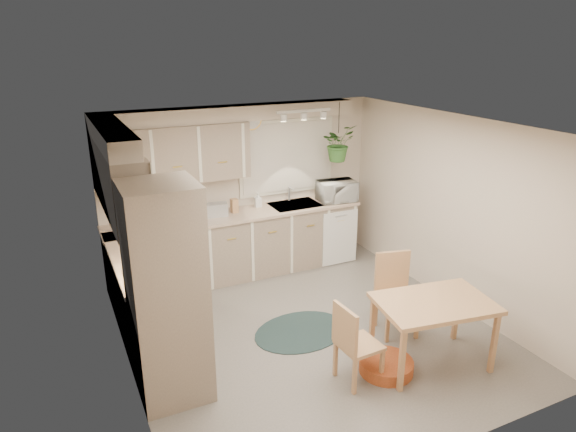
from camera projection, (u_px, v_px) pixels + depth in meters
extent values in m
plane|color=slate|center=(309.00, 332.00, 6.00)|extent=(4.20, 4.20, 0.00)
plane|color=silver|center=(312.00, 126.00, 5.21)|extent=(4.20, 4.20, 0.00)
cube|color=beige|center=(242.00, 188.00, 7.39)|extent=(4.00, 0.04, 2.40)
cube|color=beige|center=(443.00, 330.00, 3.81)|extent=(4.00, 0.04, 2.40)
cube|color=beige|center=(122.00, 270.00, 4.79)|extent=(0.04, 4.20, 2.40)
cube|color=beige|center=(452.00, 211.00, 6.42)|extent=(0.04, 4.20, 2.40)
cube|color=gray|center=(144.00, 295.00, 5.90)|extent=(0.60, 1.85, 0.90)
cube|color=gray|center=(238.00, 246.00, 7.30)|extent=(3.60, 0.60, 0.90)
cube|color=tan|center=(141.00, 258.00, 5.75)|extent=(0.64, 1.89, 0.04)
cube|color=tan|center=(237.00, 215.00, 7.14)|extent=(3.64, 0.64, 0.04)
cube|color=gray|center=(167.00, 295.00, 4.65)|extent=(0.65, 0.65, 2.10)
cube|color=silver|center=(201.00, 288.00, 4.78)|extent=(0.02, 0.56, 0.58)
cube|color=gray|center=(118.00, 178.00, 5.50)|extent=(0.35, 2.00, 0.75)
cube|color=gray|center=(173.00, 154.00, 6.63)|extent=(2.00, 0.35, 0.75)
cube|color=beige|center=(110.00, 134.00, 5.34)|extent=(0.30, 2.00, 0.20)
cube|color=beige|center=(230.00, 113.00, 6.82)|extent=(3.60, 0.30, 0.20)
cube|color=silver|center=(152.00, 276.00, 5.26)|extent=(0.52, 0.58, 0.02)
cube|color=silver|center=(146.00, 235.00, 5.10)|extent=(0.40, 0.60, 0.14)
cube|color=white|center=(287.00, 157.00, 7.52)|extent=(1.40, 0.02, 1.00)
cube|color=beige|center=(287.00, 157.00, 7.53)|extent=(1.50, 0.02, 1.10)
cube|color=#B3B6BB|center=(295.00, 207.00, 7.52)|extent=(0.70, 0.48, 0.10)
cube|color=silver|center=(340.00, 238.00, 7.66)|extent=(0.58, 0.02, 0.83)
cube|color=silver|center=(304.00, 111.00, 6.84)|extent=(0.80, 0.04, 0.04)
cylinder|color=#EABB52|center=(251.00, 119.00, 7.10)|extent=(0.30, 0.03, 0.30)
cube|color=tan|center=(432.00, 332.00, 5.32)|extent=(1.26, 0.94, 0.73)
cube|color=tan|center=(359.00, 342.00, 5.03)|extent=(0.42, 0.42, 0.86)
cube|color=tan|center=(398.00, 296.00, 5.85)|extent=(0.53, 0.53, 0.93)
ellipsoid|color=black|center=(301.00, 331.00, 6.00)|extent=(1.21, 0.95, 0.01)
cylinder|color=#B84B24|center=(386.00, 366.00, 5.27)|extent=(0.72, 0.72, 0.13)
imported|color=silver|center=(337.00, 189.00, 7.62)|extent=(0.58, 0.36, 0.37)
imported|color=silver|center=(258.00, 203.00, 7.40)|extent=(0.10, 0.21, 0.10)
imported|color=#306227|center=(338.00, 147.00, 7.41)|extent=(0.58, 0.62, 0.41)
cube|color=black|center=(167.00, 213.00, 6.69)|extent=(0.19, 0.22, 0.30)
cube|color=#B3B6BB|center=(216.00, 210.00, 7.01)|extent=(0.32, 0.21, 0.18)
cube|color=tan|center=(234.00, 206.00, 7.14)|extent=(0.10, 0.10, 0.20)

